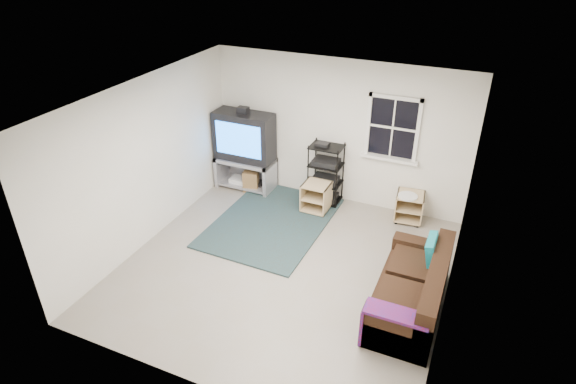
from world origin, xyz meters
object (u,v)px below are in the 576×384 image
at_px(av_rack, 325,177).
at_px(sofa, 413,291).
at_px(tv_unit, 245,145).
at_px(side_table_right, 409,205).
at_px(side_table_left, 317,195).

height_order(av_rack, sofa, av_rack).
relative_size(av_rack, sofa, 0.62).
relative_size(tv_unit, av_rack, 1.41).
height_order(side_table_right, sofa, sofa).
relative_size(av_rack, side_table_right, 2.17).
xyz_separation_m(av_rack, sofa, (2.01, -2.21, -0.20)).
relative_size(tv_unit, sofa, 0.87).
distance_m(av_rack, sofa, 3.00).
distance_m(av_rack, side_table_left, 0.39).
distance_m(tv_unit, side_table_left, 1.69).
distance_m(tv_unit, side_table_right, 3.17).
bearing_deg(side_table_left, tv_unit, 170.56).
distance_m(av_rack, side_table_right, 1.55).
bearing_deg(av_rack, tv_unit, -177.55).
height_order(tv_unit, sofa, tv_unit).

